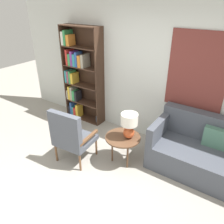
# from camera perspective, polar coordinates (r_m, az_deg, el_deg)

# --- Properties ---
(ground_plane) EXTENTS (14.00, 14.00, 0.00)m
(ground_plane) POSITION_cam_1_polar(r_m,az_deg,el_deg) (3.53, -8.97, -20.20)
(ground_plane) COLOR #9E998E
(wall_back) EXTENTS (6.40, 0.08, 2.70)m
(wall_back) POSITION_cam_1_polar(r_m,az_deg,el_deg) (4.22, 9.34, 10.16)
(wall_back) COLOR silver
(wall_back) RESTS_ON ground_plane
(bookshelf) EXTENTS (0.95, 0.30, 2.11)m
(bookshelf) POSITION_cam_1_polar(r_m,az_deg,el_deg) (5.03, -8.64, 9.27)
(bookshelf) COLOR #422B1E
(bookshelf) RESTS_ON ground_plane
(armchair) EXTENTS (0.65, 0.63, 1.01)m
(armchair) POSITION_cam_1_polar(r_m,az_deg,el_deg) (3.74, -10.83, -5.90)
(armchair) COLOR brown
(armchair) RESTS_ON ground_plane
(couch) EXTENTS (1.84, 0.89, 0.92)m
(couch) POSITION_cam_1_polar(r_m,az_deg,el_deg) (3.94, 24.18, -10.29)
(couch) COLOR #474C56
(couch) RESTS_ON ground_plane
(side_table) EXTENTS (0.60, 0.60, 0.52)m
(side_table) POSITION_cam_1_polar(r_m,az_deg,el_deg) (3.73, 2.84, -7.08)
(side_table) COLOR brown
(side_table) RESTS_ON ground_plane
(table_lamp) EXTENTS (0.28, 0.28, 0.45)m
(table_lamp) POSITION_cam_1_polar(r_m,az_deg,el_deg) (3.55, 4.51, -3.04)
(table_lamp) COLOR #C65128
(table_lamp) RESTS_ON side_table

